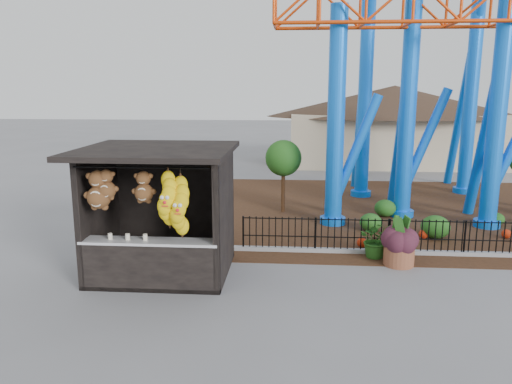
# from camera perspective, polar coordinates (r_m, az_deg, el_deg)

# --- Properties ---
(ground) EXTENTS (120.00, 120.00, 0.00)m
(ground) POSITION_cam_1_polar(r_m,az_deg,el_deg) (11.21, 3.20, -11.72)
(ground) COLOR slate
(ground) RESTS_ON ground
(mulch_bed) EXTENTS (18.00, 12.00, 0.02)m
(mulch_bed) POSITION_cam_1_polar(r_m,az_deg,el_deg) (19.20, 15.77, -2.07)
(mulch_bed) COLOR #331E11
(mulch_bed) RESTS_ON ground
(curb) EXTENTS (18.00, 0.18, 0.12)m
(curb) POSITION_cam_1_polar(r_m,az_deg,el_deg) (14.50, 19.59, -6.60)
(curb) COLOR gray
(curb) RESTS_ON ground
(prize_booth) EXTENTS (3.50, 3.40, 3.12)m
(prize_booth) POSITION_cam_1_polar(r_m,az_deg,el_deg) (11.99, -11.18, -2.61)
(prize_booth) COLOR black
(prize_booth) RESTS_ON ground
(picket_fence) EXTENTS (12.20, 0.06, 1.00)m
(picket_fence) POSITION_cam_1_polar(r_m,az_deg,el_deg) (14.64, 23.12, -4.90)
(picket_fence) COLOR black
(picket_fence) RESTS_ON ground
(roller_coaster) EXTENTS (11.00, 6.37, 10.82)m
(roller_coaster) POSITION_cam_1_polar(r_m,az_deg,el_deg) (19.25, 20.16, 17.02)
(roller_coaster) COLOR blue
(roller_coaster) RESTS_ON ground
(terracotta_planter) EXTENTS (0.79, 0.79, 0.57)m
(terracotta_planter) POSITION_cam_1_polar(r_m,az_deg,el_deg) (13.39, 16.01, -6.88)
(terracotta_planter) COLOR brown
(terracotta_planter) RESTS_ON ground
(planter_foliage) EXTENTS (0.70, 0.70, 0.64)m
(planter_foliage) POSITION_cam_1_polar(r_m,az_deg,el_deg) (13.22, 16.16, -4.40)
(planter_foliage) COLOR #361520
(planter_foliage) RESTS_ON terracotta_planter
(potted_plant) EXTENTS (0.94, 0.82, 1.02)m
(potted_plant) POSITION_cam_1_polar(r_m,az_deg,el_deg) (13.74, 13.62, -5.28)
(potted_plant) COLOR #2A601C
(potted_plant) RESTS_ON ground
(landscaping) EXTENTS (6.68, 4.11, 0.69)m
(landscaping) POSITION_cam_1_polar(r_m,az_deg,el_deg) (16.94, 19.61, -3.11)
(landscaping) COLOR #1E4D16
(landscaping) RESTS_ON mulch_bed
(pavilion) EXTENTS (15.00, 15.00, 4.80)m
(pavilion) POSITION_cam_1_polar(r_m,az_deg,el_deg) (30.86, 15.45, 8.80)
(pavilion) COLOR #BFAD8C
(pavilion) RESTS_ON ground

